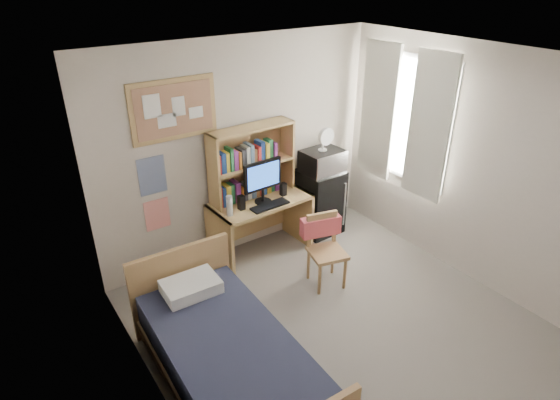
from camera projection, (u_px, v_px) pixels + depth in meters
floor at (354, 339)px, 4.58m from camera, size 3.60×4.20×0.02m
ceiling at (380, 68)px, 3.38m from camera, size 3.60×4.20×0.02m
wall_back at (241, 150)px, 5.51m from camera, size 3.60×0.04×2.60m
wall_left at (165, 302)px, 3.07m from camera, size 0.04×4.20×2.60m
wall_right at (491, 174)px, 4.88m from camera, size 0.04×4.20×2.60m
window_unit at (404, 119)px, 5.60m from camera, size 0.10×1.40×1.70m
curtain_left at (429, 128)px, 5.29m from camera, size 0.04×0.55×1.70m
curtain_right at (378, 111)px, 5.88m from camera, size 0.04×0.55×1.70m
bulletin_board at (174, 110)px, 4.82m from camera, size 0.94×0.03×0.64m
poster_wave at (152, 176)px, 4.97m from camera, size 0.30×0.01×0.42m
poster_japan at (157, 214)px, 5.19m from camera, size 0.28×0.01×0.36m
desk at (261, 227)px, 5.73m from camera, size 1.23×0.65×0.75m
desk_chair at (327, 252)px, 5.17m from camera, size 0.51×0.51×0.83m
mini_fridge at (319, 201)px, 6.21m from camera, size 0.53×0.53×0.88m
bed at (230, 365)px, 3.92m from camera, size 1.04×1.99×0.54m
hutch at (252, 162)px, 5.46m from camera, size 1.08×0.32×0.87m
monitor at (263, 182)px, 5.39m from camera, size 0.50×0.06×0.53m
keyboard at (270, 206)px, 5.41m from camera, size 0.48×0.17×0.02m
speaker_left at (241, 203)px, 5.32m from camera, size 0.07×0.07×0.17m
speaker_right at (283, 189)px, 5.64m from camera, size 0.07×0.07×0.16m
water_bottle at (230, 206)px, 5.18m from camera, size 0.07×0.07×0.24m
hoodie at (321, 226)px, 5.23m from camera, size 0.48×0.25×0.22m
microwave at (322, 161)px, 5.93m from camera, size 0.51×0.40×0.29m
desk_fan at (323, 140)px, 5.80m from camera, size 0.23×0.23×0.27m
pillow at (191, 287)px, 4.33m from camera, size 0.52×0.37×0.12m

